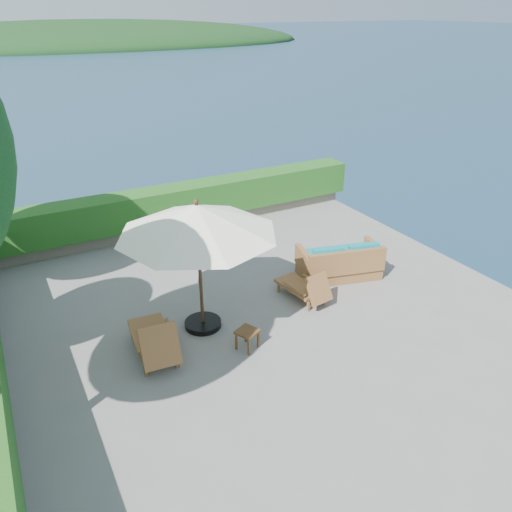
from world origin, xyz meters
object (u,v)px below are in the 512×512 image
side_table (247,334)px  wicker_loveseat (340,263)px  patio_umbrella (197,221)px  lounge_right (305,287)px  lounge_left (154,339)px

side_table → wicker_loveseat: (3.46, 1.53, 0.04)m
wicker_loveseat → patio_umbrella: bearing=-160.3°
lounge_right → wicker_loveseat: (1.41, 0.53, 0.04)m
patio_umbrella → lounge_left: 2.46m
wicker_loveseat → lounge_left: bearing=-155.8°
side_table → lounge_left: bearing=160.0°
lounge_right → wicker_loveseat: bearing=12.5°
side_table → wicker_loveseat: 3.78m
lounge_left → side_table: bearing=-14.8°
lounge_left → lounge_right: (3.77, 0.37, -0.07)m
wicker_loveseat → side_table: bearing=-141.9°
lounge_left → lounge_right: size_ratio=1.18×
patio_umbrella → wicker_loveseat: (3.94, 0.37, -2.09)m
patio_umbrella → side_table: (0.48, -1.16, -2.12)m
lounge_right → lounge_left: bearing=177.5°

